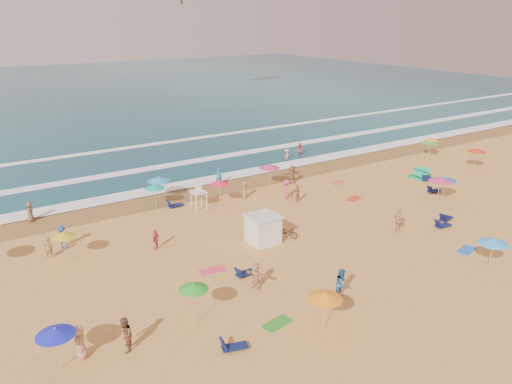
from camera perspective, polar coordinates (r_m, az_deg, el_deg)
ground at (r=37.91m, az=3.09°, el=-5.09°), size 220.00×220.00×0.00m
ocean at (r=114.70m, az=-22.76°, el=10.15°), size 220.00×140.00×0.18m
wet_sand at (r=47.83m, az=-5.72°, el=0.18°), size 220.00×220.00×0.00m
surf_foam at (r=55.43m, az=-9.95°, el=2.81°), size 200.00×18.70×0.05m
cabana at (r=36.55m, az=0.82°, el=-4.32°), size 2.00×2.00×2.00m
cabana_roof at (r=36.13m, az=0.83°, el=-2.79°), size 2.20×2.20×0.12m
bicycle at (r=37.55m, az=3.49°, el=-4.59°), size 1.50×1.76×0.91m
lifeguard_stand at (r=42.99m, az=-6.56°, el=-0.63°), size 1.20×1.20×2.10m
beach_umbrellas at (r=39.29m, az=4.54°, el=-0.83°), size 54.61×26.24×0.69m
loungers at (r=37.82m, az=9.37°, el=-5.12°), size 39.22×22.00×0.34m
towels at (r=37.51m, az=5.75°, el=-5.43°), size 50.20×20.73×0.03m
popup_tents at (r=53.86m, az=24.02°, el=1.43°), size 8.10×11.01×1.20m
beachgoers at (r=39.94m, az=-1.86°, el=-2.43°), size 32.47×27.51×2.14m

